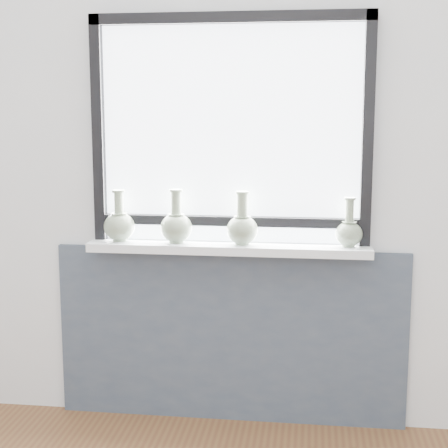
# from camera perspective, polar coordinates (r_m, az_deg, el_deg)

# --- Properties ---
(back_wall) EXTENTS (3.60, 0.02, 2.60)m
(back_wall) POSITION_cam_1_polar(r_m,az_deg,el_deg) (3.24, 0.60, 5.64)
(back_wall) COLOR silver
(back_wall) RESTS_ON ground
(apron_panel) EXTENTS (1.70, 0.03, 0.86)m
(apron_panel) POSITION_cam_1_polar(r_m,az_deg,el_deg) (3.38, 0.51, -9.26)
(apron_panel) COLOR #404A56
(apron_panel) RESTS_ON ground
(windowsill) EXTENTS (1.32, 0.18, 0.04)m
(windowsill) POSITION_cam_1_polar(r_m,az_deg,el_deg) (3.20, 0.37, -2.01)
(windowsill) COLOR white
(windowsill) RESTS_ON apron_panel
(window) EXTENTS (1.30, 0.06, 1.05)m
(window) POSITION_cam_1_polar(r_m,az_deg,el_deg) (3.20, 0.52, 8.12)
(window) COLOR black
(window) RESTS_ON windowsill
(vase_a) EXTENTS (0.15, 0.15, 0.24)m
(vase_a) POSITION_cam_1_polar(r_m,az_deg,el_deg) (3.29, -8.70, -0.03)
(vase_a) COLOR gray
(vase_a) RESTS_ON windowsill
(vase_b) EXTENTS (0.15, 0.15, 0.25)m
(vase_b) POSITION_cam_1_polar(r_m,az_deg,el_deg) (3.22, -4.00, -0.11)
(vase_b) COLOR gray
(vase_b) RESTS_ON windowsill
(vase_c) EXTENTS (0.15, 0.15, 0.25)m
(vase_c) POSITION_cam_1_polar(r_m,az_deg,el_deg) (3.17, 1.52, -0.24)
(vase_c) COLOR gray
(vase_c) RESTS_ON windowsill
(vase_d) EXTENTS (0.12, 0.12, 0.23)m
(vase_d) POSITION_cam_1_polar(r_m,az_deg,el_deg) (3.17, 10.35, -0.60)
(vase_d) COLOR gray
(vase_d) RESTS_ON windowsill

